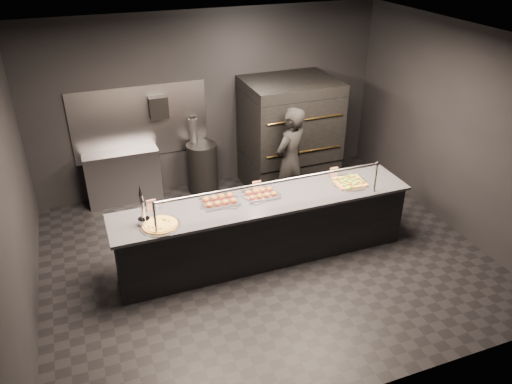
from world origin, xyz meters
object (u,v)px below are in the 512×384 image
pizza_oven (289,134)px  trash_bin (203,168)px  beer_tap (143,213)px  slider_tray_b (261,194)px  service_counter (264,229)px  square_pizza (350,182)px  fire_extinguisher (193,131)px  round_pizza (160,225)px  worker (290,162)px  slider_tray_a (220,201)px  towel_dispenser (158,107)px  prep_shelf (123,177)px

pizza_oven → trash_bin: (-1.47, 0.32, -0.53)m
beer_tap → slider_tray_b: 1.61m
pizza_oven → beer_tap: pizza_oven is taller
service_counter → square_pizza: 1.39m
service_counter → fire_extinguisher: service_counter is taller
pizza_oven → round_pizza: bearing=-142.1°
slider_tray_b → worker: bearing=47.5°
slider_tray_b → worker: size_ratio=0.30×
trash_bin → worker: 1.68m
fire_extinguisher → beer_tap: size_ratio=0.91×
slider_tray_b → slider_tray_a: bearing=178.1°
service_counter → slider_tray_a: (-0.58, 0.15, 0.49)m
towel_dispenser → beer_tap: towel_dispenser is taller
pizza_oven → worker: (-0.36, -0.85, -0.08)m
towel_dispenser → trash_bin: towel_dispenser is taller
slider_tray_b → trash_bin: bearing=97.4°
round_pizza → trash_bin: size_ratio=0.57×
fire_extinguisher → worker: 1.81m
worker → towel_dispenser: bearing=-66.8°
prep_shelf → round_pizza: size_ratio=2.40×
beer_tap → slider_tray_a: bearing=10.1°
service_counter → slider_tray_a: service_counter is taller
slider_tray_b → trash_bin: 2.17m
towel_dispenser → fire_extinguisher: bearing=1.0°
prep_shelf → towel_dispenser: 1.31m
slider_tray_a → trash_bin: 2.16m
prep_shelf → beer_tap: size_ratio=2.17×
prep_shelf → slider_tray_b: slider_tray_b is taller
pizza_oven → trash_bin: 1.60m
round_pizza → slider_tray_a: bearing=19.1°
beer_tap → trash_bin: size_ratio=0.64×
service_counter → slider_tray_a: bearing=165.4°
service_counter → pizza_oven: pizza_oven is taller
trash_bin → slider_tray_b: bearing=-82.6°
worker → fire_extinguisher: bearing=-77.8°
trash_bin → round_pizza: bearing=-116.1°
service_counter → prep_shelf: size_ratio=3.42×
slider_tray_a → square_pizza: bearing=-4.0°
towel_dispenser → beer_tap: size_ratio=0.63×
trash_bin → worker: bearing=-46.4°
beer_tap → slider_tray_a: (1.02, 0.18, -0.13)m
beer_tap → pizza_oven: bearing=34.6°
prep_shelf → slider_tray_b: size_ratio=2.27×
slider_tray_a → trash_bin: (0.31, 2.07, -0.51)m
round_pizza → square_pizza: (2.73, 0.16, 0.00)m
prep_shelf → trash_bin: (1.33, -0.10, -0.02)m
pizza_oven → service_counter: bearing=-122.3°
towel_dispenser → slider_tray_b: bearing=-68.3°
round_pizza → square_pizza: bearing=3.4°
square_pizza → round_pizza: bearing=-176.6°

